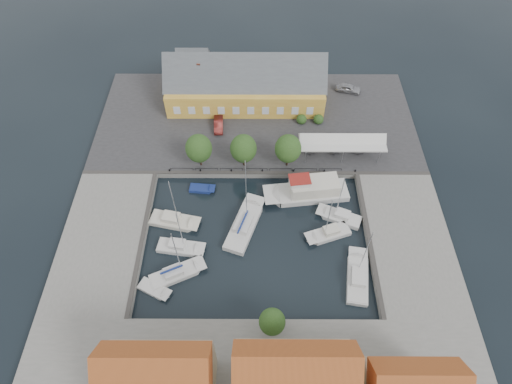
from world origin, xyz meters
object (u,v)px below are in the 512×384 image
car_red (219,124)px  center_sailboat (244,225)px  launch_nw (202,189)px  east_boat_c (357,278)px  west_boat_b (174,221)px  east_boat_b (329,234)px  west_boat_d (177,274)px  east_boat_a (340,217)px  launch_sw (154,290)px  warehouse (242,85)px  west_boat_c (180,248)px  car_silver (348,88)px  tent_canopy (342,143)px  trawler (309,191)px

car_red → center_sailboat: 20.82m
center_sailboat → launch_nw: 9.88m
car_red → east_boat_c: bearing=-57.4°
east_boat_c → west_boat_b: east_boat_c is taller
east_boat_b → west_boat_d: west_boat_d is taller
east_boat_a → east_boat_b: bearing=-123.3°
launch_nw → launch_sw: bearing=-106.1°
east_boat_b → east_boat_c: (3.21, -7.00, -0.00)m
warehouse → east_boat_a: bearing=-59.8°
warehouse → center_sailboat: (0.91, -27.75, -4.07)m
west_boat_c → west_boat_d: bearing=-90.2°
center_sailboat → car_silver: bearing=57.7°
tent_canopy → west_boat_b: west_boat_b is taller
warehouse → east_boat_b: warehouse is taller
warehouse → trawler: (10.94, -21.72, -3.41)m
tent_canopy → car_silver: tent_canopy is taller
launch_nw → car_red: bearing=81.3°
warehouse → east_boat_c: warehouse is taller
west_boat_c → center_sailboat: bearing=22.7°
tent_canopy → east_boat_a: bearing=-96.2°
tent_canopy → launch_sw: bearing=-138.9°
east_boat_b → west_boat_d: 22.53m
launch_sw → east_boat_c: bearing=3.8°
west_boat_c → launch_nw: bearing=78.5°
launch_sw → west_boat_b: bearing=83.1°
east_boat_b → east_boat_c: size_ratio=0.86×
center_sailboat → west_boat_c: center_sailboat is taller
warehouse → tent_canopy: (16.60, -13.86, -0.74)m
trawler → east_boat_c: east_boat_c is taller
west_boat_d → trawler: bearing=36.1°
tent_canopy → center_sailboat: (-15.69, -13.89, -3.32)m
warehouse → east_boat_a: (15.25, -26.19, -4.17)m
warehouse → east_boat_b: 32.32m
west_boat_c → launch_sw: west_boat_c is taller
center_sailboat → warehouse: bearing=91.9°
center_sailboat → west_boat_b: (-10.60, 0.73, -0.10)m
center_sailboat → launch_sw: center_sailboat is taller
west_boat_c → warehouse: bearing=75.4°
east_boat_b → launch_sw: size_ratio=1.92×
east_boat_a → west_boat_c: bearing=-167.1°
east_boat_c → east_boat_a: bearing=97.2°
car_silver → east_boat_a: 29.01m
east_boat_c → west_boat_c: size_ratio=1.15×
east_boat_b → west_boat_b: west_boat_b is taller
warehouse → west_boat_d: 36.90m
tent_canopy → center_sailboat: size_ratio=0.99×
car_silver → east_boat_c: size_ratio=0.42×
car_silver → east_boat_b: size_ratio=0.49×
east_boat_c → west_boat_b: 27.75m
warehouse → launch_sw: warehouse is taller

